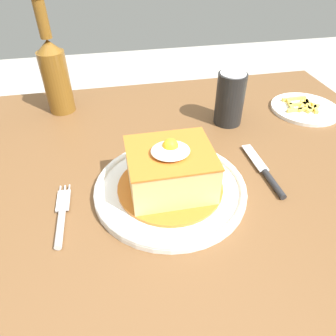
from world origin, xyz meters
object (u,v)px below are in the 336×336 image
at_px(main_plate, 170,188).
at_px(soda_can, 230,99).
at_px(knife, 268,176).
at_px(beer_bottle_amber_far, 55,73).
at_px(side_plate_fries, 305,108).
at_px(fork, 61,219).

height_order(main_plate, soda_can, soda_can).
bearing_deg(knife, beer_bottle_amber_far, 138.23).
xyz_separation_m(knife, side_plate_fries, (0.21, 0.23, -0.00)).
bearing_deg(soda_can, main_plate, -130.91).
distance_m(beer_bottle_amber_far, side_plate_fries, 0.63).
relative_size(main_plate, soda_can, 2.21).
relative_size(knife, soda_can, 1.33).
distance_m(fork, knife, 0.38).
height_order(main_plate, knife, main_plate).
xyz_separation_m(fork, soda_can, (0.38, 0.25, 0.06)).
bearing_deg(fork, beer_bottle_amber_far, 92.65).
bearing_deg(fork, knife, 5.15).
bearing_deg(soda_can, side_plate_fries, 4.32).
height_order(knife, side_plate_fries, side_plate_fries).
xyz_separation_m(main_plate, side_plate_fries, (0.40, 0.23, -0.00)).
distance_m(fork, side_plate_fries, 0.65).
bearing_deg(side_plate_fries, soda_can, -175.68).
bearing_deg(main_plate, soda_can, 49.09).
bearing_deg(soda_can, beer_bottle_amber_far, 160.27).
relative_size(fork, knife, 0.86).
height_order(soda_can, beer_bottle_amber_far, beer_bottle_amber_far).
xyz_separation_m(fork, side_plate_fries, (0.59, 0.27, -0.00)).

